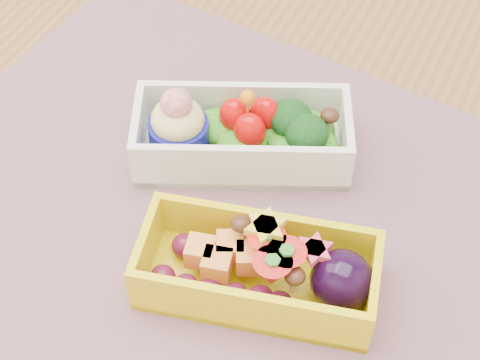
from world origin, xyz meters
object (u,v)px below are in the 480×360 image
at_px(placemat, 228,214).
at_px(bento_yellow, 263,270).
at_px(table, 192,262).
at_px(bento_white, 241,134).

height_order(placemat, bento_yellow, bento_yellow).
relative_size(table, placemat, 2.35).
relative_size(bento_white, bento_yellow, 1.05).
bearing_deg(bento_yellow, table, 134.69).
bearing_deg(bento_white, placemat, -98.05).
distance_m(placemat, bento_white, 0.07).
bearing_deg(bento_yellow, bento_white, 108.64).
xyz_separation_m(table, bento_white, (0.02, 0.05, 0.13)).
height_order(bento_white, bento_yellow, bento_white).
bearing_deg(placemat, bento_yellow, -44.21).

